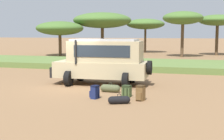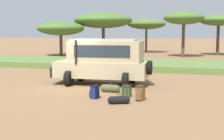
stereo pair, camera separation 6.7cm
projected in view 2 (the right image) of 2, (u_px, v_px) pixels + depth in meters
name	position (u px, v px, depth m)	size (l,w,h in m)	color
ground_plane	(74.00, 86.00, 16.28)	(320.00, 320.00, 0.00)	olive
grass_bank	(123.00, 64.00, 25.81)	(120.00, 7.00, 0.44)	#5B7538
safari_vehicle	(103.00, 60.00, 16.69)	(5.41, 2.93, 2.44)	tan
backpack_beside_front_wheel	(140.00, 93.00, 12.74)	(0.37, 0.46, 0.64)	brown
backpack_cluster_center	(127.00, 91.00, 13.50)	(0.40, 0.45, 0.51)	#42562D
backpack_near_rear_wheel	(95.00, 92.00, 13.14)	(0.41, 0.39, 0.57)	navy
duffel_bag_low_black_case	(119.00, 100.00, 12.18)	(0.83, 0.54, 0.41)	black
duffel_bag_soft_canvas	(110.00, 88.00, 14.60)	(0.97, 0.38, 0.46)	#4C5133
acacia_tree_far_left	(61.00, 28.00, 37.68)	(5.70, 5.75, 4.19)	brown
acacia_tree_left_mid	(103.00, 20.00, 40.35)	(7.48, 7.83, 5.41)	brown
acacia_tree_centre_back	(146.00, 24.00, 44.04)	(5.40, 5.23, 4.78)	brown
acacia_tree_right_mid	(184.00, 18.00, 35.69)	(4.61, 4.55, 5.25)	brown
acacia_tree_far_right	(219.00, 20.00, 38.52)	(4.74, 5.19, 5.04)	brown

